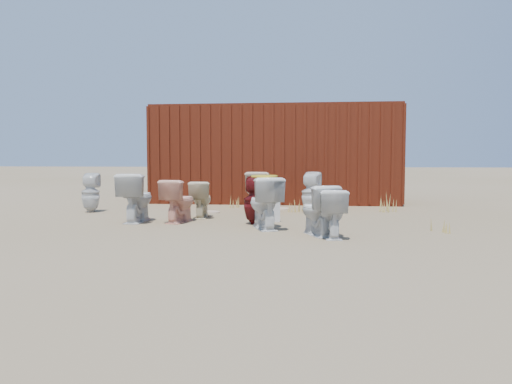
# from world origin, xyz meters

# --- Properties ---
(ground) EXTENTS (100.00, 100.00, 0.00)m
(ground) POSITION_xyz_m (0.00, 0.00, 0.00)
(ground) COLOR brown
(ground) RESTS_ON ground
(shipping_container) EXTENTS (6.00, 2.40, 2.40)m
(shipping_container) POSITION_xyz_m (0.00, 5.20, 1.20)
(shipping_container) COLOR #47160B
(shipping_container) RESTS_ON ground
(toilet_front_a) EXTENTS (0.48, 0.83, 0.85)m
(toilet_front_a) POSITION_xyz_m (-2.11, 0.70, 0.43)
(toilet_front_a) COLOR silver
(toilet_front_a) RESTS_ON ground
(toilet_front_pink) EXTENTS (0.57, 0.81, 0.75)m
(toilet_front_pink) POSITION_xyz_m (-1.37, 0.76, 0.37)
(toilet_front_pink) COLOR #F3A88C
(toilet_front_pink) RESTS_ON ground
(toilet_front_c) EXTENTS (0.45, 0.71, 0.69)m
(toilet_front_c) POSITION_xyz_m (1.21, -0.64, 0.34)
(toilet_front_c) COLOR white
(toilet_front_c) RESTS_ON ground
(toilet_front_maroon) EXTENTS (0.38, 0.38, 0.81)m
(toilet_front_maroon) POSITION_xyz_m (-0.03, 0.64, 0.41)
(toilet_front_maroon) COLOR #540E0F
(toilet_front_maroon) RESTS_ON ground
(toilet_front_e) EXTENTS (0.67, 0.83, 0.74)m
(toilet_front_e) POSITION_xyz_m (1.02, -0.45, 0.37)
(toilet_front_e) COLOR silver
(toilet_front_e) RESTS_ON ground
(toilet_back_a) EXTENTS (0.43, 0.44, 0.81)m
(toilet_back_a) POSITION_xyz_m (-3.60, 2.10, 0.40)
(toilet_back_a) COLOR silver
(toilet_back_a) RESTS_ON ground
(toilet_back_beige_left) EXTENTS (0.54, 0.86, 0.84)m
(toilet_back_beige_left) POSITION_xyz_m (-0.12, 2.40, 0.42)
(toilet_back_beige_left) COLOR beige
(toilet_back_beige_left) RESTS_ON ground
(toilet_back_beige_right) EXTENTS (0.44, 0.70, 0.69)m
(toilet_back_beige_right) POSITION_xyz_m (-1.13, 1.45, 0.34)
(toilet_back_beige_right) COLOR beige
(toilet_back_beige_right) RESTS_ON ground
(toilet_back_yellowlid) EXTENTS (0.71, 0.92, 0.82)m
(toilet_back_yellowlid) POSITION_xyz_m (0.19, 0.11, 0.41)
(toilet_back_yellowlid) COLOR white
(toilet_back_yellowlid) RESTS_ON ground
(toilet_back_e) EXTENTS (0.46, 0.46, 0.84)m
(toilet_back_e) POSITION_xyz_m (0.91, 2.43, 0.42)
(toilet_back_e) COLOR white
(toilet_back_e) RESTS_ON ground
(yellow_lid) EXTENTS (0.42, 0.52, 0.02)m
(yellow_lid) POSITION_xyz_m (0.19, 0.11, 0.84)
(yellow_lid) COLOR gold
(yellow_lid) RESTS_ON toilet_back_yellowlid
(loose_tank) EXTENTS (0.53, 0.44, 0.35)m
(loose_tank) POSITION_xyz_m (0.12, 0.93, 0.17)
(loose_tank) COLOR white
(loose_tank) RESTS_ON ground
(loose_lid_near) EXTENTS (0.52, 0.59, 0.02)m
(loose_lid_near) POSITION_xyz_m (0.24, 3.14, 0.01)
(loose_lid_near) COLOR beige
(loose_lid_near) RESTS_ON ground
(loose_lid_far) EXTENTS (0.59, 0.58, 0.02)m
(loose_lid_far) POSITION_xyz_m (-1.14, 2.33, 0.01)
(loose_lid_far) COLOR #CBB093
(loose_lid_far) RESTS_ON ground
(weed_clump_a) EXTENTS (0.36, 0.36, 0.26)m
(weed_clump_a) POSITION_xyz_m (-2.11, 3.27, 0.13)
(weed_clump_a) COLOR #AF9646
(weed_clump_a) RESTS_ON ground
(weed_clump_b) EXTENTS (0.32, 0.32, 0.24)m
(weed_clump_b) POSITION_xyz_m (0.62, 2.61, 0.12)
(weed_clump_b) COLOR #AF9646
(weed_clump_b) RESTS_ON ground
(weed_clump_c) EXTENTS (0.36, 0.36, 0.35)m
(weed_clump_c) POSITION_xyz_m (2.49, 2.85, 0.18)
(weed_clump_c) COLOR #AF9646
(weed_clump_c) RESTS_ON ground
(weed_clump_d) EXTENTS (0.30, 0.30, 0.27)m
(weed_clump_d) POSITION_xyz_m (-0.73, 3.36, 0.13)
(weed_clump_d) COLOR #AF9646
(weed_clump_d) RESTS_ON ground
(weed_clump_e) EXTENTS (0.34, 0.34, 0.29)m
(weed_clump_e) POSITION_xyz_m (1.15, 3.50, 0.15)
(weed_clump_e) COLOR #AF9646
(weed_clump_e) RESTS_ON ground
(weed_clump_f) EXTENTS (0.28, 0.28, 0.21)m
(weed_clump_f) POSITION_xyz_m (2.86, 0.06, 0.11)
(weed_clump_f) COLOR #AF9646
(weed_clump_f) RESTS_ON ground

